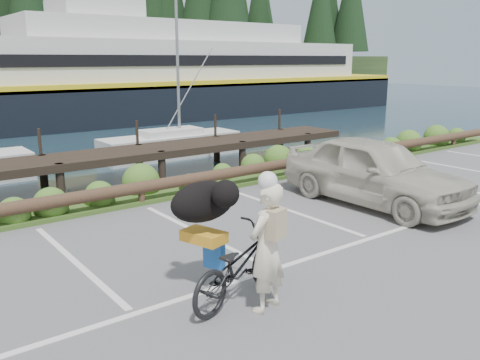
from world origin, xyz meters
The scene contains 7 objects.
ground centered at (0.00, 0.00, 0.00)m, with size 72.00×72.00×0.00m, color #555558.
vegetation_strip centered at (0.00, 5.30, 0.05)m, with size 34.00×1.60×0.10m, color #3D5B21.
log_rail centered at (0.00, 4.60, 0.00)m, with size 32.00×0.30×0.60m, color #443021, non-canonical shape.
bicycle centered at (-1.12, -0.93, 0.55)m, with size 0.73×2.10×1.11m, color black.
cyclist centered at (-0.98, -1.40, 0.95)m, with size 0.69×0.45×1.89m, color #F1E7CC.
dog centered at (-1.32, -0.28, 1.42)m, with size 1.10×0.54×0.64m, color black.
parked_car centered at (4.69, 1.23, 0.84)m, with size 1.98×4.92×1.68m, color #B6B1A0.
Camera 1 is at (-5.34, -6.56, 3.54)m, focal length 38.00 mm.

